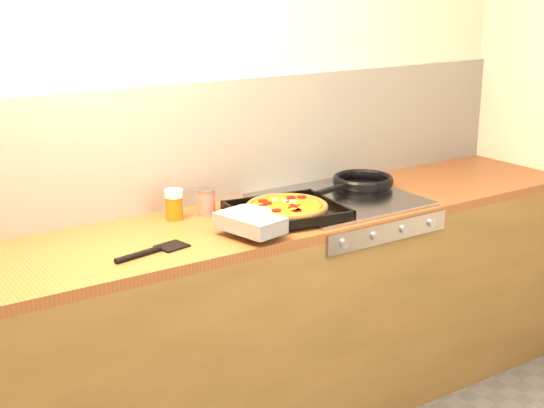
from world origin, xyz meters
TOP-DOWN VIEW (x-y plane):
  - room_shell at (0.00, 1.39)m, footprint 3.20×3.20m
  - counter_run at (0.00, 1.10)m, footprint 3.20×0.62m
  - stovetop at (0.45, 1.10)m, footprint 0.60×0.56m
  - pizza_on_tray at (0.07, 1.00)m, footprint 0.56×0.46m
  - frying_pan at (0.63, 1.17)m, footprint 0.46×0.32m
  - tomato_can at (-0.10, 1.25)m, footprint 0.09×0.09m
  - juice_glass at (-0.23, 1.26)m, footprint 0.08×0.08m
  - wooden_spoon at (0.20, 1.29)m, footprint 0.30×0.09m
  - black_spatula at (-0.47, 0.96)m, footprint 0.29×0.11m

SIDE VIEW (x-z plane):
  - counter_run at x=0.00m, z-range 0.00..0.90m
  - stovetop at x=0.45m, z-range 0.90..0.92m
  - black_spatula at x=-0.47m, z-range 0.90..0.92m
  - wooden_spoon at x=0.20m, z-range 0.90..0.92m
  - frying_pan at x=0.63m, z-range 0.92..0.96m
  - pizza_on_tray at x=0.07m, z-range 0.91..0.98m
  - tomato_can at x=-0.10m, z-range 0.90..1.00m
  - juice_glass at x=-0.23m, z-range 0.90..1.02m
  - room_shell at x=0.00m, z-range -0.45..2.75m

